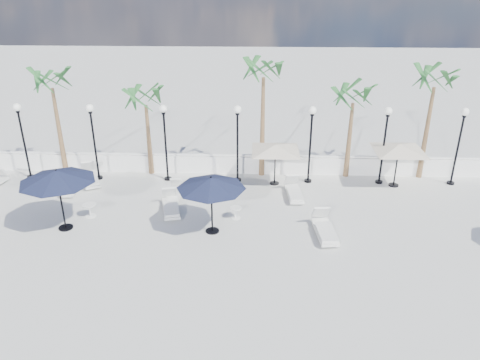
{
  "coord_description": "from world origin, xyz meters",
  "views": [
    {
      "loc": [
        0.9,
        -14.74,
        9.7
      ],
      "look_at": [
        0.24,
        3.28,
        1.5
      ],
      "focal_mm": 35.0,
      "sensor_mm": 36.0,
      "label": 1
    }
  ],
  "objects_px": {
    "lounger_6": "(294,192)",
    "parasol_cream_sq_b": "(400,144)",
    "lounger_2": "(72,186)",
    "parasol_navy_mid": "(211,183)",
    "lounger_3": "(174,194)",
    "parasol_cream_sq_a": "(276,145)",
    "lounger_5": "(325,229)",
    "parasol_navy_left": "(57,176)",
    "lounger_4": "(171,206)",
    "lounger_0": "(90,178)"
  },
  "relations": [
    {
      "from": "lounger_4",
      "to": "lounger_6",
      "type": "xyz_separation_m",
      "value": [
        5.47,
        1.64,
        -0.01
      ]
    },
    {
      "from": "lounger_4",
      "to": "parasol_navy_mid",
      "type": "distance_m",
      "value": 3.18
    },
    {
      "from": "lounger_5",
      "to": "parasol_navy_left",
      "type": "xyz_separation_m",
      "value": [
        -10.49,
        0.15,
        2.05
      ]
    },
    {
      "from": "lounger_3",
      "to": "lounger_2",
      "type": "bearing_deg",
      "value": 173.56
    },
    {
      "from": "lounger_3",
      "to": "parasol_navy_left",
      "type": "distance_m",
      "value": 5.36
    },
    {
      "from": "parasol_navy_left",
      "to": "parasol_navy_mid",
      "type": "relative_size",
      "value": 1.09
    },
    {
      "from": "lounger_3",
      "to": "parasol_cream_sq_b",
      "type": "xyz_separation_m",
      "value": [
        10.47,
        1.75,
        1.91
      ]
    },
    {
      "from": "lounger_0",
      "to": "parasol_navy_mid",
      "type": "height_order",
      "value": "parasol_navy_mid"
    },
    {
      "from": "lounger_2",
      "to": "lounger_4",
      "type": "distance_m",
      "value": 5.4
    },
    {
      "from": "lounger_2",
      "to": "parasol_cream_sq_a",
      "type": "distance_m",
      "value": 9.88
    },
    {
      "from": "lounger_2",
      "to": "parasol_navy_mid",
      "type": "bearing_deg",
      "value": -29.47
    },
    {
      "from": "parasol_navy_left",
      "to": "parasol_cream_sq_b",
      "type": "bearing_deg",
      "value": 17.8
    },
    {
      "from": "lounger_3",
      "to": "parasol_cream_sq_b",
      "type": "relative_size",
      "value": 0.39
    },
    {
      "from": "lounger_6",
      "to": "parasol_cream_sq_b",
      "type": "bearing_deg",
      "value": 10.68
    },
    {
      "from": "parasol_cream_sq_a",
      "to": "parasol_cream_sq_b",
      "type": "bearing_deg",
      "value": 0.0
    },
    {
      "from": "lounger_0",
      "to": "lounger_4",
      "type": "height_order",
      "value": "lounger_0"
    },
    {
      "from": "lounger_0",
      "to": "lounger_3",
      "type": "relative_size",
      "value": 1.22
    },
    {
      "from": "lounger_3",
      "to": "parasol_cream_sq_a",
      "type": "height_order",
      "value": "parasol_cream_sq_a"
    },
    {
      "from": "lounger_5",
      "to": "parasol_cream_sq_b",
      "type": "xyz_separation_m",
      "value": [
        3.97,
        4.79,
        1.86
      ]
    },
    {
      "from": "parasol_navy_left",
      "to": "parasol_navy_mid",
      "type": "height_order",
      "value": "parasol_navy_left"
    },
    {
      "from": "parasol_navy_mid",
      "to": "parasol_cream_sq_b",
      "type": "xyz_separation_m",
      "value": [
        8.45,
        4.68,
        -0.01
      ]
    },
    {
      "from": "lounger_2",
      "to": "parasol_navy_left",
      "type": "height_order",
      "value": "parasol_navy_left"
    },
    {
      "from": "parasol_navy_mid",
      "to": "parasol_cream_sq_a",
      "type": "relative_size",
      "value": 0.61
    },
    {
      "from": "parasol_cream_sq_b",
      "to": "lounger_5",
      "type": "bearing_deg",
      "value": -129.66
    },
    {
      "from": "lounger_6",
      "to": "lounger_3",
      "type": "bearing_deg",
      "value": 178.63
    },
    {
      "from": "parasol_navy_mid",
      "to": "parasol_cream_sq_a",
      "type": "bearing_deg",
      "value": 60.63
    },
    {
      "from": "lounger_2",
      "to": "lounger_6",
      "type": "height_order",
      "value": "lounger_6"
    },
    {
      "from": "lounger_6",
      "to": "parasol_navy_mid",
      "type": "bearing_deg",
      "value": -141.91
    },
    {
      "from": "lounger_3",
      "to": "parasol_navy_left",
      "type": "relative_size",
      "value": 0.6
    },
    {
      "from": "lounger_0",
      "to": "lounger_5",
      "type": "relative_size",
      "value": 0.99
    },
    {
      "from": "lounger_0",
      "to": "parasol_cream_sq_a",
      "type": "distance_m",
      "value": 9.25
    },
    {
      "from": "lounger_0",
      "to": "parasol_navy_mid",
      "type": "distance_m",
      "value": 8.07
    },
    {
      "from": "lounger_5",
      "to": "lounger_3",
      "type": "bearing_deg",
      "value": 149.33
    },
    {
      "from": "lounger_4",
      "to": "parasol_navy_left",
      "type": "bearing_deg",
      "value": -172.05
    },
    {
      "from": "lounger_0",
      "to": "lounger_5",
      "type": "bearing_deg",
      "value": -47.66
    },
    {
      "from": "lounger_0",
      "to": "lounger_6",
      "type": "bearing_deg",
      "value": -31.72
    },
    {
      "from": "lounger_2",
      "to": "lounger_6",
      "type": "relative_size",
      "value": 0.94
    },
    {
      "from": "lounger_5",
      "to": "parasol_navy_mid",
      "type": "height_order",
      "value": "parasol_navy_mid"
    },
    {
      "from": "parasol_cream_sq_b",
      "to": "lounger_4",
      "type": "bearing_deg",
      "value": -163.74
    },
    {
      "from": "parasol_cream_sq_a",
      "to": "lounger_2",
      "type": "bearing_deg",
      "value": -173.28
    },
    {
      "from": "lounger_6",
      "to": "parasol_cream_sq_a",
      "type": "xyz_separation_m",
      "value": [
        -0.87,
        1.4,
        1.78
      ]
    },
    {
      "from": "lounger_2",
      "to": "lounger_6",
      "type": "xyz_separation_m",
      "value": [
        10.52,
        -0.26,
        0.01
      ]
    },
    {
      "from": "lounger_6",
      "to": "parasol_cream_sq_b",
      "type": "relative_size",
      "value": 0.44
    },
    {
      "from": "lounger_0",
      "to": "lounger_4",
      "type": "distance_m",
      "value": 5.3
    },
    {
      "from": "lounger_0",
      "to": "parasol_cream_sq_a",
      "type": "bearing_deg",
      "value": -23.6
    },
    {
      "from": "lounger_5",
      "to": "parasol_cream_sq_a",
      "type": "height_order",
      "value": "parasol_cream_sq_a"
    },
    {
      "from": "lounger_4",
      "to": "lounger_6",
      "type": "bearing_deg",
      "value": 3.01
    },
    {
      "from": "lounger_2",
      "to": "parasol_navy_mid",
      "type": "distance_m",
      "value": 8.09
    },
    {
      "from": "lounger_5",
      "to": "parasol_navy_mid",
      "type": "relative_size",
      "value": 0.81
    },
    {
      "from": "lounger_5",
      "to": "parasol_navy_mid",
      "type": "distance_m",
      "value": 4.86
    }
  ]
}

